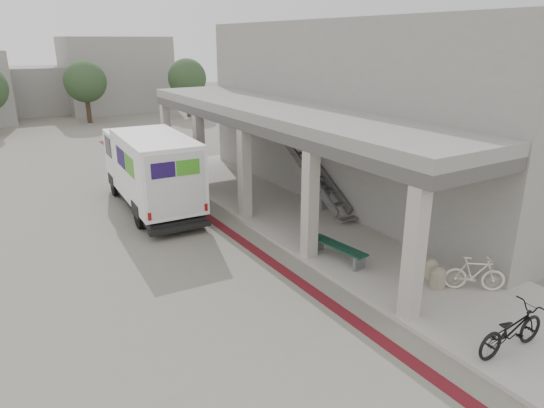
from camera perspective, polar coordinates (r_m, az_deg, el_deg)
ground at (r=13.44m, az=-1.78°, el=-9.19°), size 120.00×120.00×0.00m
bike_lane_stripe at (r=15.45m, az=-2.27°, el=-5.28°), size 0.35×40.00×0.01m
sidewalk at (r=15.59m, az=11.12°, el=-5.19°), size 4.40×28.00×0.12m
transit_building at (r=19.73m, az=9.01°, el=10.13°), size 7.60×17.00×7.00m
distant_backdrop at (r=46.44m, az=-28.51°, el=12.20°), size 28.00×10.00×6.50m
tree_mid at (r=41.19m, az=-21.13°, el=13.28°), size 3.20×3.20×4.80m
tree_right at (r=42.51m, az=-9.95°, el=14.36°), size 3.20×3.20×4.80m
fedex_truck at (r=19.20m, az=-14.11°, el=4.05°), size 2.58×7.14×3.00m
bench at (r=14.43m, az=7.77°, el=-5.31°), size 0.67×2.04×0.47m
bollard_near at (r=13.52m, az=18.94°, el=-8.13°), size 0.40×0.40×0.60m
bollard_far at (r=14.04m, az=18.24°, el=-7.16°), size 0.36×0.36×0.54m
utility_cabinet at (r=18.66m, az=5.77°, el=1.00°), size 0.49×0.64×1.01m
bicycle_black at (r=11.47m, az=26.33°, el=-13.11°), size 1.94×0.75×1.01m
bicycle_cream at (r=13.65m, az=22.74°, el=-7.58°), size 1.47×1.31×0.93m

